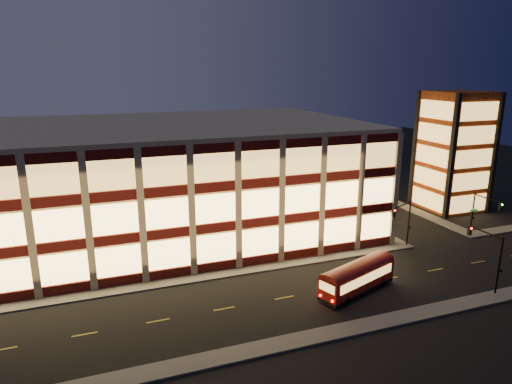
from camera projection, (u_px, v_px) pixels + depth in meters
name	position (u px, v px, depth m)	size (l,w,h in m)	color
ground	(226.00, 278.00, 47.75)	(200.00, 200.00, 0.00)	black
sidewalk_office_south	(196.00, 278.00, 47.63)	(54.00, 2.00, 0.15)	#514F4C
sidewalk_office_east	(337.00, 209.00, 70.83)	(2.00, 30.00, 0.15)	#514F4C
sidewalk_tower_south	(506.00, 229.00, 62.04)	(14.00, 2.00, 0.15)	#514F4C
sidewalk_tower_west	(396.00, 202.00, 74.51)	(2.00, 30.00, 0.15)	#514F4C
sidewalk_near	(274.00, 346.00, 35.96)	(100.00, 2.00, 0.15)	#514F4C
office_building	(167.00, 178.00, 60.19)	(50.45, 30.45, 14.50)	tan
stair_tower	(453.00, 151.00, 69.61)	(8.60, 8.60, 18.00)	#8C3814
traffic_signal_far	(404.00, 217.00, 54.33)	(3.79, 1.87, 6.00)	black
traffic_signal_right	(482.00, 209.00, 57.34)	(1.20, 4.37, 6.00)	black
traffic_signal_near	(488.00, 249.00, 44.56)	(0.32, 4.45, 6.00)	black
trolley_bus	(357.00, 275.00, 44.49)	(9.22, 5.21, 3.05)	maroon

